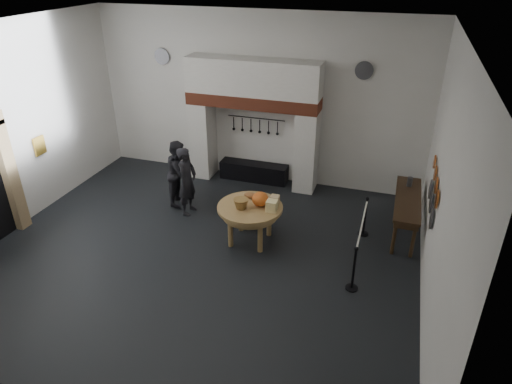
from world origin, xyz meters
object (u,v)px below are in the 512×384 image
(visitor_far, at_px, (180,173))
(visitor_near, at_px, (187,181))
(iron_range, at_px, (254,172))
(barrier_post_far, at_px, (365,217))
(side_table, at_px, (408,199))
(work_table, at_px, (250,208))
(barrier_post_near, at_px, (354,270))

(visitor_far, bearing_deg, visitor_near, -141.19)
(iron_range, distance_m, barrier_post_far, 3.78)
(side_table, bearing_deg, iron_range, 159.20)
(work_table, bearing_deg, visitor_near, 158.34)
(side_table, distance_m, barrier_post_far, 1.02)
(visitor_far, xyz_separation_m, barrier_post_far, (4.60, -0.10, -0.39))
(iron_range, height_order, side_table, side_table)
(work_table, xyz_separation_m, side_table, (3.23, 1.39, 0.03))
(work_table, height_order, barrier_post_far, barrier_post_far)
(visitor_near, height_order, side_table, visitor_near)
(barrier_post_far, bearing_deg, visitor_near, -175.98)
(iron_range, distance_m, side_table, 4.43)
(barrier_post_near, bearing_deg, visitor_far, 155.42)
(iron_range, height_order, barrier_post_far, barrier_post_far)
(barrier_post_far, bearing_deg, work_table, -156.70)
(work_table, distance_m, barrier_post_near, 2.60)
(visitor_far, relative_size, side_table, 0.76)
(visitor_far, distance_m, barrier_post_near, 5.07)
(visitor_near, relative_size, barrier_post_far, 1.90)
(work_table, bearing_deg, visitor_far, 153.19)
(work_table, relative_size, side_table, 0.65)
(iron_range, relative_size, visitor_near, 1.11)
(iron_range, height_order, work_table, work_table)
(barrier_post_near, relative_size, barrier_post_far, 1.00)
(visitor_near, relative_size, barrier_post_near, 1.90)
(side_table, bearing_deg, barrier_post_far, -156.94)
(visitor_far, height_order, barrier_post_near, visitor_far)
(work_table, distance_m, visitor_near, 1.97)
(side_table, bearing_deg, barrier_post_near, -109.88)
(visitor_near, xyz_separation_m, barrier_post_near, (4.20, -1.70, -0.40))
(visitor_far, xyz_separation_m, side_table, (5.46, 0.26, 0.03))
(barrier_post_far, bearing_deg, iron_range, 149.37)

